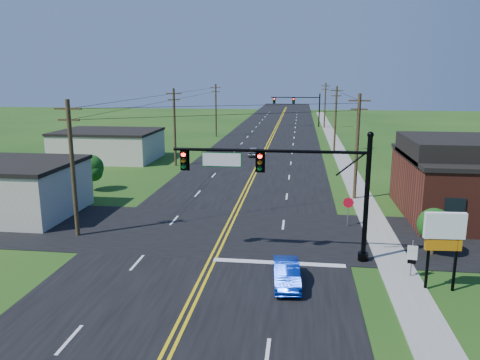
# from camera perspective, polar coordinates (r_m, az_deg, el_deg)

# --- Properties ---
(ground) EXTENTS (260.00, 260.00, 0.00)m
(ground) POSITION_cam_1_polar(r_m,az_deg,el_deg) (21.37, -7.48, -16.75)
(ground) COLOR #184012
(ground) RESTS_ON ground
(road_main) EXTENTS (16.00, 220.00, 0.04)m
(road_main) POSITION_cam_1_polar(r_m,az_deg,el_deg) (68.93, 3.11, 3.93)
(road_main) COLOR black
(road_main) RESTS_ON ground
(road_cross) EXTENTS (70.00, 10.00, 0.04)m
(road_cross) POSITION_cam_1_polar(r_m,az_deg,el_deg) (32.11, -2.03, -6.31)
(road_cross) COLOR black
(road_cross) RESTS_ON ground
(sidewalk) EXTENTS (2.00, 160.00, 0.08)m
(sidewalk) POSITION_cam_1_polar(r_m,az_deg,el_deg) (59.14, 12.57, 2.21)
(sidewalk) COLOR gray
(sidewalk) RESTS_ON ground
(signal_mast_main) EXTENTS (11.30, 0.60, 7.48)m
(signal_mast_main) POSITION_cam_1_polar(r_m,az_deg,el_deg) (26.58, 5.74, 0.20)
(signal_mast_main) COLOR black
(signal_mast_main) RESTS_ON ground
(signal_mast_far) EXTENTS (10.98, 0.60, 7.48)m
(signal_mast_far) POSITION_cam_1_polar(r_m,az_deg,el_deg) (98.13, 7.09, 9.11)
(signal_mast_far) COLOR black
(signal_mast_far) RESTS_ON ground
(cream_bldg_near) EXTENTS (10.20, 8.20, 4.10)m
(cream_bldg_near) POSITION_cam_1_polar(r_m,az_deg,el_deg) (39.70, -26.54, -0.91)
(cream_bldg_near) COLOR silver
(cream_bldg_near) RESTS_ON ground
(cream_bldg_far) EXTENTS (12.20, 9.20, 3.70)m
(cream_bldg_far) POSITION_cam_1_polar(r_m,az_deg,el_deg) (61.49, -15.75, 4.14)
(cream_bldg_far) COLOR silver
(cream_bldg_far) RESTS_ON ground
(utility_pole_left_a) EXTENTS (1.80, 0.28, 9.00)m
(utility_pole_left_a) POSITION_cam_1_polar(r_m,az_deg,el_deg) (32.01, -19.74, 1.59)
(utility_pole_left_a) COLOR #342817
(utility_pole_left_a) RESTS_ON ground
(utility_pole_left_b) EXTENTS (1.80, 0.28, 9.00)m
(utility_pole_left_b) POSITION_cam_1_polar(r_m,az_deg,el_deg) (55.20, -7.98, 6.58)
(utility_pole_left_b) COLOR #342817
(utility_pole_left_b) RESTS_ON ground
(utility_pole_left_c) EXTENTS (1.80, 0.28, 9.00)m
(utility_pole_left_c) POSITION_cam_1_polar(r_m,az_deg,el_deg) (81.46, -2.96, 8.61)
(utility_pole_left_c) COLOR #342817
(utility_pole_left_c) RESTS_ON ground
(utility_pole_right_a) EXTENTS (1.80, 0.28, 9.00)m
(utility_pole_right_a) POSITION_cam_1_polar(r_m,az_deg,el_deg) (40.65, 14.09, 4.17)
(utility_pole_right_a) COLOR #342817
(utility_pole_right_a) RESTS_ON ground
(utility_pole_right_b) EXTENTS (1.80, 0.28, 9.00)m
(utility_pole_right_b) POSITION_cam_1_polar(r_m,az_deg,el_deg) (66.38, 11.56, 7.45)
(utility_pole_right_b) COLOR #342817
(utility_pole_right_b) RESTS_ON ground
(utility_pole_right_c) EXTENTS (1.80, 0.28, 9.00)m
(utility_pole_right_c) POSITION_cam_1_polar(r_m,az_deg,el_deg) (96.25, 10.32, 9.04)
(utility_pole_right_c) COLOR #342817
(utility_pole_right_c) RESTS_ON ground
(tree_right_back) EXTENTS (3.00, 3.00, 4.10)m
(tree_right_back) POSITION_cam_1_polar(r_m,az_deg,el_deg) (45.99, 21.08, 1.97)
(tree_right_back) COLOR #342817
(tree_right_back) RESTS_ON ground
(shrub_corner) EXTENTS (2.00, 2.00, 2.86)m
(shrub_corner) POSITION_cam_1_polar(r_m,az_deg,el_deg) (29.86, 22.62, -5.10)
(shrub_corner) COLOR #342817
(shrub_corner) RESTS_ON ground
(tree_left) EXTENTS (2.40, 2.40, 3.37)m
(tree_left) POSITION_cam_1_polar(r_m,az_deg,el_deg) (45.01, -17.78, 1.43)
(tree_left) COLOR #342817
(tree_left) RESTS_ON ground
(blue_car) EXTENTS (1.59, 3.79, 1.22)m
(blue_car) POSITION_cam_1_polar(r_m,az_deg,el_deg) (24.27, 5.69, -11.35)
(blue_car) COLOR #07279F
(blue_car) RESTS_ON ground
(distant_car) EXTENTS (1.47, 3.58, 1.21)m
(distant_car) POSITION_cam_1_polar(r_m,az_deg,el_deg) (61.76, 1.72, 3.48)
(distant_car) COLOR #9F9EA3
(distant_car) RESTS_ON ground
(route_sign) EXTENTS (0.52, 0.12, 2.08)m
(route_sign) POSITION_cam_1_polar(r_m,az_deg,el_deg) (26.35, 20.23, -8.70)
(route_sign) COLOR slate
(route_sign) RESTS_ON ground
(stop_sign) EXTENTS (0.76, 0.12, 2.13)m
(stop_sign) POSITION_cam_1_polar(r_m,az_deg,el_deg) (33.64, 13.06, -3.06)
(stop_sign) COLOR slate
(stop_sign) RESTS_ON ground
(pylon_sign) EXTENTS (1.96, 0.40, 4.01)m
(pylon_sign) POSITION_cam_1_polar(r_m,az_deg,el_deg) (24.87, 23.63, -6.06)
(pylon_sign) COLOR black
(pylon_sign) RESTS_ON ground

